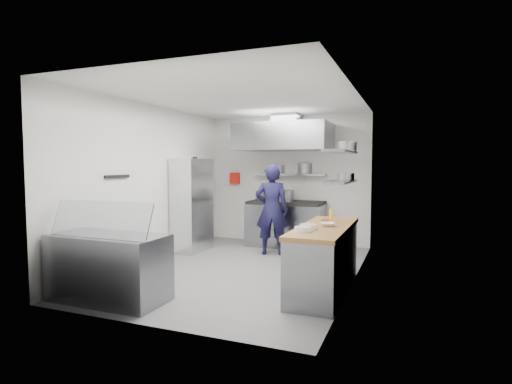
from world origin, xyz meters
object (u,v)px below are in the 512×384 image
at_px(gas_range, 286,225).
at_px(chef, 272,210).
at_px(wire_rack, 192,205).
at_px(display_case, 109,268).

xyz_separation_m(gas_range, chef, (-0.03, -0.85, 0.42)).
bearing_deg(wire_rack, gas_range, 34.47).
bearing_deg(gas_range, chef, -91.70).
bearing_deg(wire_rack, display_case, -79.92).
bearing_deg(display_case, chef, 71.69).
height_order(chef, wire_rack, wire_rack).
bearing_deg(gas_range, display_case, -105.02).
bearing_deg(chef, display_case, 57.56).
height_order(gas_range, chef, chef).
bearing_deg(gas_range, wire_rack, -145.53).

